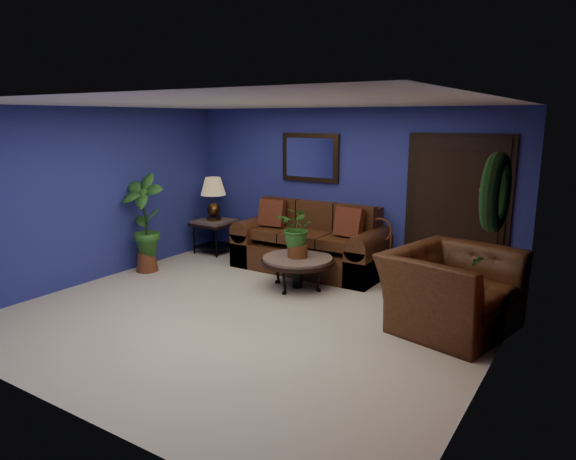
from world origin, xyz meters
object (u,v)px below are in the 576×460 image
Objects in this scene: table_lamp at (213,194)px; coffee_table at (298,261)px; sofa at (312,248)px; end_table at (214,228)px; side_chair at (377,246)px; armchair at (451,290)px.

coffee_table is at bearing -20.90° from table_lamp.
sofa is 3.66× the size of end_table.
sofa is at bearing 107.69° from coffee_table.
end_table is 3.05m from side_chair.
coffee_table is 1.23m from side_chair.
armchair is (2.49, -1.19, 0.10)m from sofa.
sofa is 2.28× the size of coffee_table.
sofa is at bearing 77.78° from armchair.
end_table is 0.70× the size of side_chair.
table_lamp is (-2.25, 0.86, 0.67)m from coffee_table.
end_table is 0.47× the size of armchair.
armchair is at bearing -7.51° from coffee_table.
end_table is (-1.96, -0.04, 0.10)m from sofa.
armchair is (1.40, -1.22, -0.07)m from side_chair.
coffee_table is at bearing -72.31° from sofa.
coffee_table is 1.13× the size of side_chair.
table_lamp is 0.53× the size of armchair.
table_lamp is 3.10m from side_chair.
sofa is at bearing 1.13° from table_lamp.
side_chair is at bearing 1.51° from sofa.
armchair is at bearing -14.48° from end_table.
table_lamp is 0.79× the size of side_chair.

